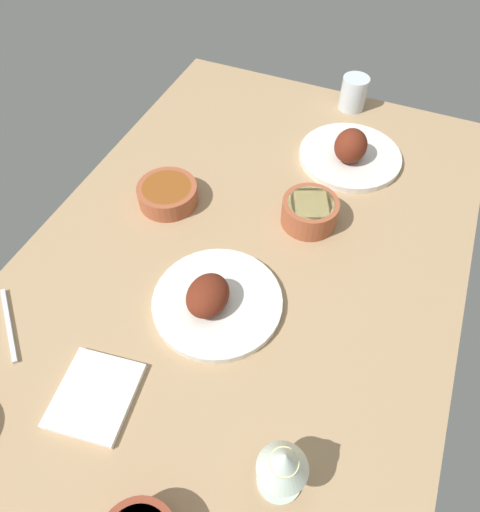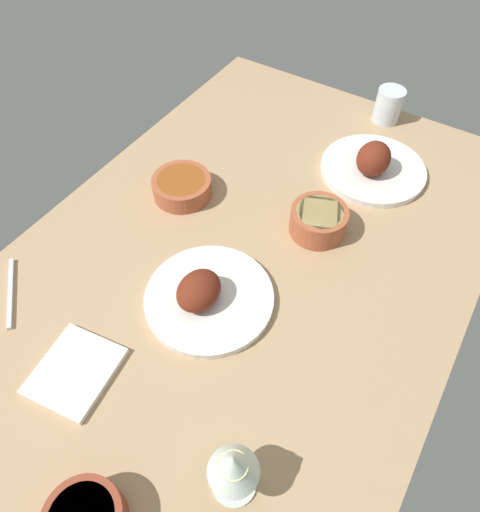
# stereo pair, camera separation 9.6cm
# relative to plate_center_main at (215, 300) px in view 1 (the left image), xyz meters

# --- Properties ---
(dining_table) EXTENTS (1.40, 0.90, 0.04)m
(dining_table) POSITION_rel_plate_center_main_xyz_m (-0.12, 0.00, -0.04)
(dining_table) COLOR tan
(dining_table) RESTS_ON ground
(plate_center_main) EXTENTS (0.26, 0.26, 0.08)m
(plate_center_main) POSITION_rel_plate_center_main_xyz_m (0.00, 0.00, 0.00)
(plate_center_main) COLOR silver
(plate_center_main) RESTS_ON dining_table
(plate_near_viewer) EXTENTS (0.26, 0.26, 0.10)m
(plate_near_viewer) POSITION_rel_plate_center_main_xyz_m (-0.53, 0.13, 0.00)
(plate_near_viewer) COLOR silver
(plate_near_viewer) RESTS_ON dining_table
(bowl_pasta) EXTENTS (0.12, 0.12, 0.06)m
(bowl_pasta) POSITION_rel_plate_center_main_xyz_m (-0.29, 0.10, 0.01)
(bowl_pasta) COLOR #A35133
(bowl_pasta) RESTS_ON dining_table
(bowl_soup) EXTENTS (0.14, 0.14, 0.05)m
(bowl_soup) POSITION_rel_plate_center_main_xyz_m (-0.22, -0.22, 0.01)
(bowl_soup) COLOR #A35133
(bowl_soup) RESTS_ON dining_table
(wine_glass) EXTENTS (0.08, 0.08, 0.14)m
(wine_glass) POSITION_rel_plate_center_main_xyz_m (0.25, 0.22, 0.08)
(wine_glass) COLOR silver
(wine_glass) RESTS_ON dining_table
(water_tumbler) EXTENTS (0.07, 0.07, 0.09)m
(water_tumbler) POSITION_rel_plate_center_main_xyz_m (-0.75, 0.08, 0.03)
(water_tumbler) COLOR silver
(water_tumbler) RESTS_ON dining_table
(folded_napkin) EXTENTS (0.16, 0.15, 0.01)m
(folded_napkin) POSITION_rel_plate_center_main_xyz_m (0.25, -0.11, -0.01)
(folded_napkin) COLOR white
(folded_napkin) RESTS_ON dining_table
(fork_loose) EXTENTS (0.12, 0.13, 0.01)m
(fork_loose) POSITION_rel_plate_center_main_xyz_m (0.19, -0.34, -0.02)
(fork_loose) COLOR silver
(fork_loose) RESTS_ON dining_table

